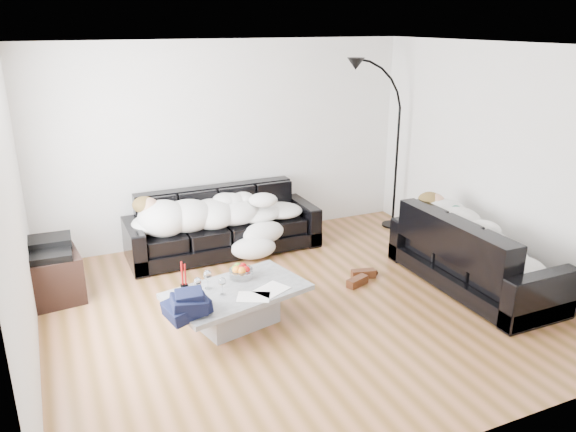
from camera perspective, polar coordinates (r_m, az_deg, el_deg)
name	(u,v)px	position (r m, az deg, el deg)	size (l,w,h in m)	color
ground	(300,306)	(5.91, 1.20, -9.15)	(5.00, 5.00, 0.00)	brown
wall_back	(227,142)	(7.45, -6.20, 7.44)	(5.00, 0.02, 2.60)	silver
wall_left	(16,222)	(4.94, -25.91, -0.58)	(0.02, 4.50, 2.60)	silver
wall_right	(499,161)	(6.84, 20.67, 5.24)	(0.02, 4.50, 2.60)	silver
ceiling	(302,46)	(5.21, 1.41, 16.91)	(5.00, 5.00, 0.00)	white
sofa_back	(223,222)	(7.16, -6.59, -0.63)	(2.41, 0.83, 0.79)	black
sofa_right	(475,252)	(6.51, 18.47, -3.46)	(2.03, 0.87, 0.82)	black
sleeper_back	(224,206)	(7.04, -6.54, 1.01)	(2.04, 0.70, 0.41)	white
sleeper_right	(477,233)	(6.43, 18.67, -1.63)	(1.74, 0.73, 0.42)	white
teal_cushion	(437,209)	(6.80, 14.87, 0.68)	(0.36, 0.30, 0.20)	#0D5F48
coffee_table	(238,307)	(5.52, -5.14, -9.19)	(1.31, 0.76, 0.38)	#939699
fruit_bowl	(241,271)	(5.63, -4.78, -5.59)	(0.24, 0.24, 0.15)	white
wine_glass_a	(208,280)	(5.43, -8.15, -6.43)	(0.08, 0.08, 0.19)	white
wine_glass_b	(198,286)	(5.34, -9.15, -7.06)	(0.07, 0.07, 0.17)	white
wine_glass_c	(223,286)	(5.30, -6.67, -7.12)	(0.07, 0.07, 0.17)	white
candle_left	(182,274)	(5.50, -10.71, -5.85)	(0.05, 0.05, 0.26)	maroon
candle_right	(185,276)	(5.50, -10.39, -5.97)	(0.04, 0.04, 0.23)	maroon
newspaper_a	(271,289)	(5.39, -1.70, -7.46)	(0.31, 0.24, 0.01)	silver
newspaper_b	(254,297)	(5.27, -3.52, -8.17)	(0.30, 0.22, 0.01)	silver
navy_jacket	(186,295)	(4.99, -10.37, -7.92)	(0.39, 0.32, 0.19)	black
shoes	(360,277)	(6.46, 7.35, -6.20)	(0.47, 0.34, 0.11)	#472311
av_cabinet	(54,274)	(6.51, -22.68, -5.47)	(0.51, 0.74, 0.51)	black
stereo	(50,246)	(6.39, -23.05, -2.86)	(0.44, 0.34, 0.13)	black
floor_lamp	(397,155)	(7.97, 11.00, 6.09)	(0.76, 0.30, 2.09)	black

